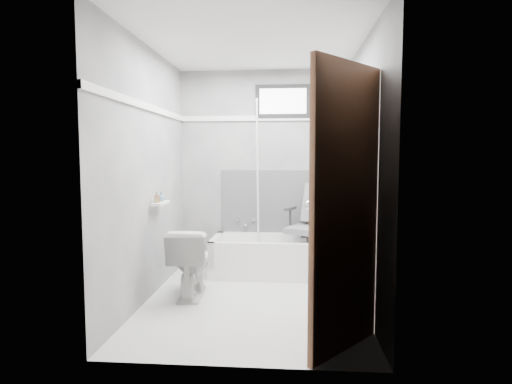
# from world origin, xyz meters

# --- Properties ---
(floor) EXTENTS (2.60, 2.60, 0.00)m
(floor) POSITION_xyz_m (0.00, 0.00, 0.00)
(floor) COLOR silver
(floor) RESTS_ON ground
(ceiling) EXTENTS (2.60, 2.60, 0.00)m
(ceiling) POSITION_xyz_m (0.00, 0.00, 2.40)
(ceiling) COLOR silver
(ceiling) RESTS_ON floor
(wall_back) EXTENTS (2.00, 0.02, 2.40)m
(wall_back) POSITION_xyz_m (0.00, 1.30, 1.20)
(wall_back) COLOR slate
(wall_back) RESTS_ON floor
(wall_front) EXTENTS (2.00, 0.02, 2.40)m
(wall_front) POSITION_xyz_m (0.00, -1.30, 1.20)
(wall_front) COLOR slate
(wall_front) RESTS_ON floor
(wall_left) EXTENTS (0.02, 2.60, 2.40)m
(wall_left) POSITION_xyz_m (-1.00, 0.00, 1.20)
(wall_left) COLOR slate
(wall_left) RESTS_ON floor
(wall_right) EXTENTS (0.02, 2.60, 2.40)m
(wall_right) POSITION_xyz_m (1.00, 0.00, 1.20)
(wall_right) COLOR slate
(wall_right) RESTS_ON floor
(bathtub) EXTENTS (1.50, 0.70, 0.42)m
(bathtub) POSITION_xyz_m (0.19, 0.93, 0.21)
(bathtub) COLOR white
(bathtub) RESTS_ON floor
(office_chair) EXTENTS (0.71, 0.71, 0.92)m
(office_chair) POSITION_xyz_m (0.56, 0.98, 0.58)
(office_chair) COLOR slate
(office_chair) RESTS_ON bathtub
(toilet) EXTENTS (0.42, 0.70, 0.66)m
(toilet) POSITION_xyz_m (-0.62, 0.09, 0.33)
(toilet) COLOR silver
(toilet) RESTS_ON floor
(door) EXTENTS (0.78, 0.78, 2.00)m
(door) POSITION_xyz_m (0.98, -1.28, 1.00)
(door) COLOR brown
(door) RESTS_ON floor
(window) EXTENTS (0.66, 0.04, 0.40)m
(window) POSITION_xyz_m (0.25, 1.29, 2.02)
(window) COLOR black
(window) RESTS_ON wall_back
(backerboard) EXTENTS (1.50, 0.02, 0.78)m
(backerboard) POSITION_xyz_m (0.25, 1.29, 0.80)
(backerboard) COLOR #4C4C4F
(backerboard) RESTS_ON wall_back
(trim_back) EXTENTS (2.00, 0.02, 0.06)m
(trim_back) POSITION_xyz_m (0.00, 1.29, 1.82)
(trim_back) COLOR white
(trim_back) RESTS_ON wall_back
(trim_left) EXTENTS (0.02, 2.60, 0.06)m
(trim_left) POSITION_xyz_m (-0.99, 0.00, 1.82)
(trim_left) COLOR white
(trim_left) RESTS_ON wall_left
(pole) EXTENTS (0.02, 0.36, 1.93)m
(pole) POSITION_xyz_m (-0.04, 1.06, 1.05)
(pole) COLOR white
(pole) RESTS_ON bathtub
(shelf) EXTENTS (0.10, 0.32, 0.02)m
(shelf) POSITION_xyz_m (-0.93, 0.16, 0.90)
(shelf) COLOR white
(shelf) RESTS_ON wall_left
(soap_bottle_a) EXTENTS (0.07, 0.07, 0.11)m
(soap_bottle_a) POSITION_xyz_m (-0.94, 0.08, 0.97)
(soap_bottle_a) COLOR #906C48
(soap_bottle_a) RESTS_ON shelf
(soap_bottle_b) EXTENTS (0.10, 0.10, 0.09)m
(soap_bottle_b) POSITION_xyz_m (-0.94, 0.22, 0.96)
(soap_bottle_b) COLOR teal
(soap_bottle_b) RESTS_ON shelf
(faucet) EXTENTS (0.26, 0.10, 0.16)m
(faucet) POSITION_xyz_m (-0.20, 1.27, 0.55)
(faucet) COLOR silver
(faucet) RESTS_ON wall_back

